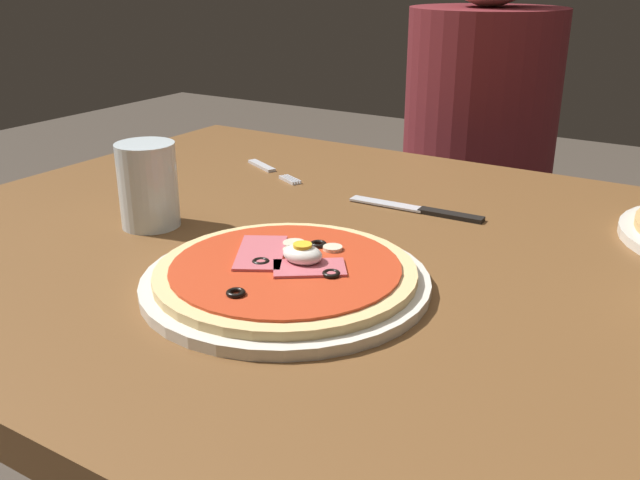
# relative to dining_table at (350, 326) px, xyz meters

# --- Properties ---
(dining_table) EXTENTS (1.17, 0.90, 0.74)m
(dining_table) POSITION_rel_dining_table_xyz_m (0.00, 0.00, 0.00)
(dining_table) COLOR brown
(dining_table) RESTS_ON ground
(pizza_foreground) EXTENTS (0.31, 0.31, 0.05)m
(pizza_foreground) POSITION_rel_dining_table_xyz_m (-0.00, -0.14, 0.12)
(pizza_foreground) COLOR silver
(pizza_foreground) RESTS_ON dining_table
(water_glass_near) EXTENTS (0.08, 0.08, 0.11)m
(water_glass_near) POSITION_rel_dining_table_xyz_m (-0.26, -0.08, 0.16)
(water_glass_near) COLOR silver
(water_glass_near) RESTS_ON dining_table
(fork) EXTENTS (0.15, 0.08, 0.00)m
(fork) POSITION_rel_dining_table_xyz_m (-0.28, 0.22, 0.11)
(fork) COLOR silver
(fork) RESTS_ON dining_table
(knife) EXTENTS (0.20, 0.03, 0.01)m
(knife) POSITION_rel_dining_table_xyz_m (0.03, 0.16, 0.11)
(knife) COLOR silver
(knife) RESTS_ON dining_table
(diner_person) EXTENTS (0.32, 0.32, 1.18)m
(diner_person) POSITION_rel_dining_table_xyz_m (-0.11, 0.75, -0.07)
(diner_person) COLOR black
(diner_person) RESTS_ON ground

